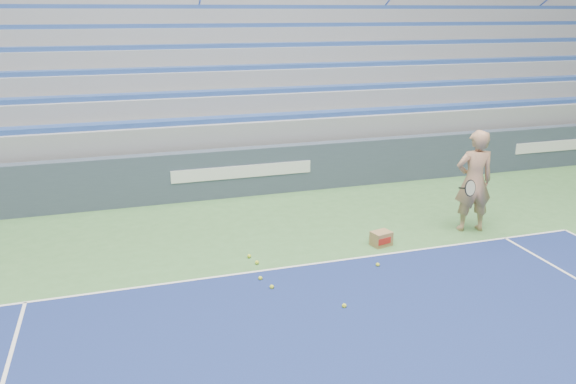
% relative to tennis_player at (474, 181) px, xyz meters
% --- Properties ---
extents(sponsor_barrier, '(30.00, 0.32, 1.10)m').
position_rel_tennis_player_xyz_m(sponsor_barrier, '(-3.73, 3.41, -0.43)').
color(sponsor_barrier, '#384455').
rests_on(sponsor_barrier, ground).
extents(bleachers, '(31.00, 9.15, 7.30)m').
position_rel_tennis_player_xyz_m(bleachers, '(-3.73, 9.13, 1.37)').
color(bleachers, gray).
rests_on(bleachers, ground).
extents(tennis_player, '(1.00, 0.92, 1.97)m').
position_rel_tennis_player_xyz_m(tennis_player, '(0.00, 0.00, 0.00)').
color(tennis_player, tan).
rests_on(tennis_player, ground).
extents(ball_box, '(0.40, 0.34, 0.26)m').
position_rel_tennis_player_xyz_m(ball_box, '(-1.96, -0.18, -0.85)').
color(ball_box, olive).
rests_on(ball_box, ground).
extents(tennis_ball_0, '(0.07, 0.07, 0.07)m').
position_rel_tennis_player_xyz_m(tennis_ball_0, '(-4.40, -0.88, -0.95)').
color(tennis_ball_0, '#CADB2C').
rests_on(tennis_ball_0, ground).
extents(tennis_ball_1, '(0.07, 0.07, 0.07)m').
position_rel_tennis_player_xyz_m(tennis_ball_1, '(-3.47, -2.07, -0.95)').
color(tennis_ball_1, '#CADB2C').
rests_on(tennis_ball_1, ground).
extents(tennis_ball_2, '(0.07, 0.07, 0.07)m').
position_rel_tennis_player_xyz_m(tennis_ball_2, '(-4.37, -0.01, -0.95)').
color(tennis_ball_2, '#CADB2C').
rests_on(tennis_ball_2, ground).
extents(tennis_ball_3, '(0.07, 0.07, 0.07)m').
position_rel_tennis_player_xyz_m(tennis_ball_3, '(-4.30, -1.22, -0.95)').
color(tennis_ball_3, '#CADB2C').
rests_on(tennis_ball_3, ground).
extents(tennis_ball_4, '(0.07, 0.07, 0.07)m').
position_rel_tennis_player_xyz_m(tennis_ball_4, '(-4.31, -0.30, -0.95)').
color(tennis_ball_4, '#CADB2C').
rests_on(tennis_ball_4, ground).
extents(tennis_ball_5, '(0.07, 0.07, 0.07)m').
position_rel_tennis_player_xyz_m(tennis_ball_5, '(-2.41, -0.98, -0.95)').
color(tennis_ball_5, '#CADB2C').
rests_on(tennis_ball_5, ground).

